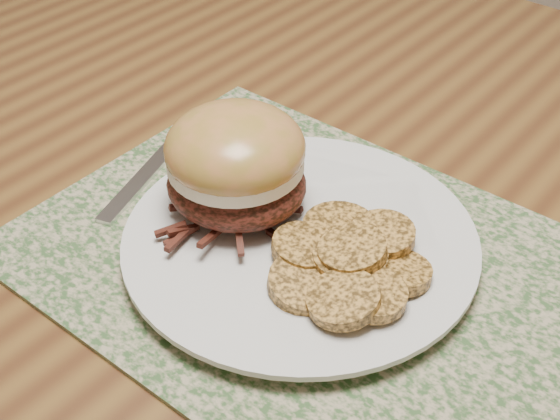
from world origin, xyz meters
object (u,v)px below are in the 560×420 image
object	(u,v)px
dinner_plate	(300,243)
fork	(157,162)
dining_table	(266,204)
pork_sandwich	(236,163)

from	to	relation	value
dinner_plate	fork	world-z (taller)	dinner_plate
dining_table	fork	size ratio (longest dim) A/B	8.40
pork_sandwich	fork	xyz separation A→B (m)	(-0.11, 0.01, -0.06)
dinner_plate	pork_sandwich	bearing A→B (deg)	-177.48
dinner_plate	pork_sandwich	distance (m)	0.08
pork_sandwich	fork	world-z (taller)	pork_sandwich
dinner_plate	fork	bearing A→B (deg)	176.00
dining_table	pork_sandwich	size ratio (longest dim) A/B	12.79
dining_table	dinner_plate	distance (m)	0.19
dinner_plate	fork	xyz separation A→B (m)	(-0.17, 0.01, -0.01)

